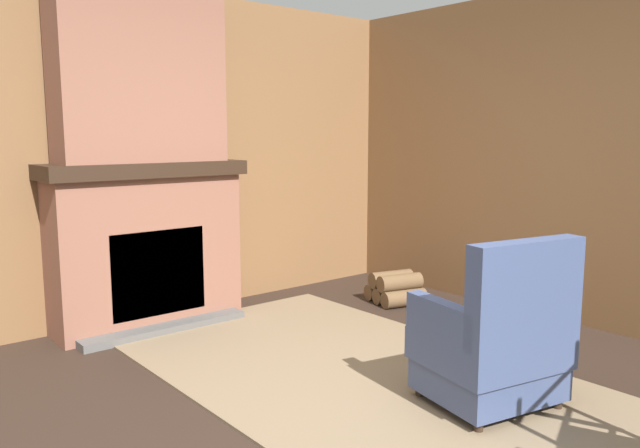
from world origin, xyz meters
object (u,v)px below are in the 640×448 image
Objects in this scene: firewood_stack at (395,289)px; oil_lamp_vase at (114,151)px; armchair at (495,345)px; storage_case at (206,153)px.

oil_lamp_vase is at bearing -111.43° from firewood_stack.
armchair is 2.17m from firewood_stack.
oil_lamp_vase reaches higher than storage_case.
armchair is 2.86m from storage_case.
storage_case reaches higher than armchair.
storage_case is at bearing 89.99° from oil_lamp_vase.
storage_case is at bearing -121.44° from firewood_stack.
oil_lamp_vase is (-2.68, -1.02, 1.01)m from armchair.
storage_case reaches higher than firewood_stack.
firewood_stack is 2.03m from storage_case.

